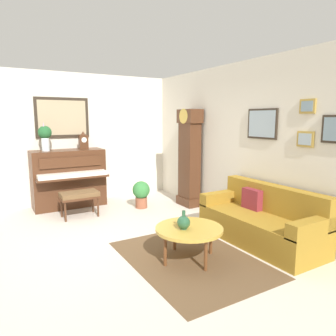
# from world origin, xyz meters

# --- Properties ---
(ground_plane) EXTENTS (6.40, 6.00, 0.10)m
(ground_plane) POSITION_xyz_m (0.00, 0.00, -0.05)
(ground_plane) COLOR beige
(wall_left) EXTENTS (0.13, 4.90, 2.80)m
(wall_left) POSITION_xyz_m (-2.60, -0.00, 1.41)
(wall_left) COLOR silver
(wall_left) RESTS_ON ground_plane
(wall_back) EXTENTS (5.30, 0.13, 2.80)m
(wall_back) POSITION_xyz_m (0.02, 2.40, 1.40)
(wall_back) COLOR silver
(wall_back) RESTS_ON ground_plane
(area_rug) EXTENTS (2.10, 1.50, 0.01)m
(area_rug) POSITION_xyz_m (1.14, 0.70, 0.00)
(area_rug) COLOR brown
(area_rug) RESTS_ON ground_plane
(piano) EXTENTS (0.87, 1.44, 1.19)m
(piano) POSITION_xyz_m (-2.23, -0.07, 0.60)
(piano) COLOR #4C2B19
(piano) RESTS_ON ground_plane
(piano_bench) EXTENTS (0.42, 0.70, 0.48)m
(piano_bench) POSITION_xyz_m (-1.40, -0.08, 0.41)
(piano_bench) COLOR #4C2B19
(piano_bench) RESTS_ON ground_plane
(grandfather_clock) EXTENTS (0.52, 0.34, 2.03)m
(grandfather_clock) POSITION_xyz_m (-1.03, 2.15, 0.96)
(grandfather_clock) COLOR #4C2B19
(grandfather_clock) RESTS_ON ground_plane
(couch) EXTENTS (1.90, 0.80, 0.84)m
(couch) POSITION_xyz_m (1.18, 1.96, 0.31)
(couch) COLOR olive
(couch) RESTS_ON ground_plane
(coffee_table) EXTENTS (0.88, 0.88, 0.44)m
(coffee_table) POSITION_xyz_m (1.14, 0.68, 0.41)
(coffee_table) COLOR gold
(coffee_table) RESTS_ON ground_plane
(mantel_clock) EXTENTS (0.13, 0.18, 0.38)m
(mantel_clock) POSITION_xyz_m (-2.23, 0.27, 1.36)
(mantel_clock) COLOR #4C2B19
(mantel_clock) RESTS_ON piano
(flower_vase) EXTENTS (0.26, 0.26, 0.58)m
(flower_vase) POSITION_xyz_m (-2.23, -0.49, 1.51)
(flower_vase) COLOR silver
(flower_vase) RESTS_ON piano
(green_jug) EXTENTS (0.17, 0.17, 0.24)m
(green_jug) POSITION_xyz_m (1.15, 0.58, 0.53)
(green_jug) COLOR #234C33
(green_jug) RESTS_ON coffee_table
(potted_plant) EXTENTS (0.36, 0.36, 0.56)m
(potted_plant) POSITION_xyz_m (-1.36, 1.18, 0.32)
(potted_plant) COLOR #935138
(potted_plant) RESTS_ON ground_plane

